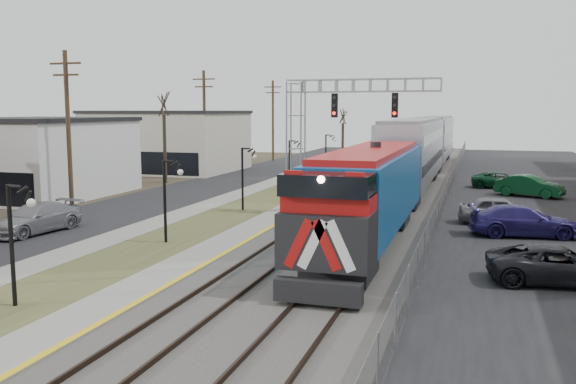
% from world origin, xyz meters
% --- Properties ---
extents(street_west, '(7.00, 120.00, 0.04)m').
position_xyz_m(street_west, '(-11.50, 35.00, 0.02)').
color(street_west, black).
rests_on(street_west, ground).
extents(sidewalk, '(2.00, 120.00, 0.08)m').
position_xyz_m(sidewalk, '(-7.00, 35.00, 0.04)').
color(sidewalk, gray).
rests_on(sidewalk, ground).
extents(grass_median, '(4.00, 120.00, 0.06)m').
position_xyz_m(grass_median, '(-4.00, 35.00, 0.03)').
color(grass_median, '#434927').
rests_on(grass_median, ground).
extents(platform, '(2.00, 120.00, 0.24)m').
position_xyz_m(platform, '(-1.00, 35.00, 0.12)').
color(platform, gray).
rests_on(platform, ground).
extents(ballast_bed, '(8.00, 120.00, 0.20)m').
position_xyz_m(ballast_bed, '(4.00, 35.00, 0.10)').
color(ballast_bed, '#595651').
rests_on(ballast_bed, ground).
extents(parking_lot, '(16.00, 120.00, 0.04)m').
position_xyz_m(parking_lot, '(16.00, 35.00, 0.02)').
color(parking_lot, black).
rests_on(parking_lot, ground).
extents(platform_edge, '(0.24, 120.00, 0.01)m').
position_xyz_m(platform_edge, '(-0.12, 35.00, 0.24)').
color(platform_edge, gold).
rests_on(platform_edge, platform).
extents(track_near, '(1.58, 120.00, 0.15)m').
position_xyz_m(track_near, '(2.00, 35.00, 0.28)').
color(track_near, '#2D2119').
rests_on(track_near, ballast_bed).
extents(track_far, '(1.58, 120.00, 0.15)m').
position_xyz_m(track_far, '(5.50, 35.00, 0.28)').
color(track_far, '#2D2119').
rests_on(track_far, ballast_bed).
extents(train, '(3.00, 63.05, 5.33)m').
position_xyz_m(train, '(5.50, 43.22, 2.88)').
color(train, '#125395').
rests_on(train, ground).
extents(signal_gantry, '(9.00, 1.07, 8.15)m').
position_xyz_m(signal_gantry, '(1.22, 27.99, 5.59)').
color(signal_gantry, gray).
rests_on(signal_gantry, ground).
extents(lampposts, '(0.14, 62.14, 4.00)m').
position_xyz_m(lampposts, '(-4.00, 18.29, 2.00)').
color(lampposts, black).
rests_on(lampposts, ground).
extents(utility_poles, '(0.28, 80.28, 10.00)m').
position_xyz_m(utility_poles, '(-14.50, 25.00, 5.00)').
color(utility_poles, '#4C3823').
rests_on(utility_poles, ground).
extents(fence, '(0.04, 120.00, 1.60)m').
position_xyz_m(fence, '(8.20, 35.00, 0.80)').
color(fence, gray).
rests_on(fence, ground).
extents(bare_trees, '(12.30, 42.30, 5.95)m').
position_xyz_m(bare_trees, '(-12.66, 38.91, 2.70)').
color(bare_trees, '#382D23').
rests_on(bare_trees, ground).
extents(car_lot_c, '(5.29, 2.90, 1.40)m').
position_xyz_m(car_lot_c, '(13.06, 16.01, 0.70)').
color(car_lot_c, black).
rests_on(car_lot_c, ground).
extents(car_lot_d, '(5.58, 2.96, 1.54)m').
position_xyz_m(car_lot_d, '(12.43, 24.72, 0.77)').
color(car_lot_d, navy).
rests_on(car_lot_d, ground).
extents(car_lot_e, '(4.62, 2.05, 1.55)m').
position_xyz_m(car_lot_e, '(11.42, 27.73, 0.77)').
color(car_lot_e, slate).
rests_on(car_lot_e, ground).
extents(car_lot_f, '(5.05, 3.16, 1.57)m').
position_xyz_m(car_lot_f, '(13.81, 39.96, 0.79)').
color(car_lot_f, '#0D4221').
rests_on(car_lot_f, ground).
extents(car_street_b, '(2.82, 5.44, 1.51)m').
position_xyz_m(car_street_b, '(-11.58, 18.13, 0.75)').
color(car_street_b, gray).
rests_on(car_street_b, ground).
extents(car_lot_g, '(4.69, 2.19, 1.30)m').
position_xyz_m(car_lot_g, '(12.00, 44.57, 0.65)').
color(car_lot_g, '#0C3C20').
rests_on(car_lot_g, ground).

